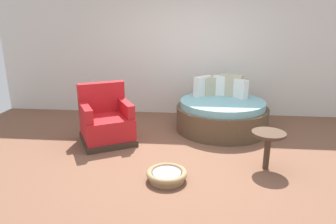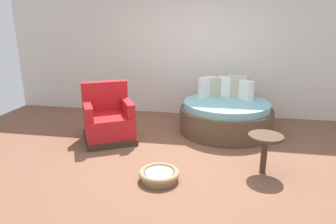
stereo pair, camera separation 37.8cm
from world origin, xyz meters
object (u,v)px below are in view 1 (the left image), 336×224
(red_armchair, at_px, (106,122))
(pet_basket, at_px, (167,175))
(side_table, at_px, (268,139))
(round_daybed, at_px, (222,114))

(red_armchair, bearing_deg, pet_basket, -47.28)
(red_armchair, height_order, side_table, red_armchair)
(round_daybed, bearing_deg, side_table, -72.48)
(round_daybed, relative_size, pet_basket, 3.23)
(round_daybed, height_order, side_table, round_daybed)
(red_armchair, distance_m, pet_basket, 1.67)
(pet_basket, bearing_deg, red_armchair, 132.72)
(pet_basket, relative_size, side_table, 0.98)
(side_table, bearing_deg, round_daybed, 107.52)
(round_daybed, bearing_deg, red_armchair, -158.22)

